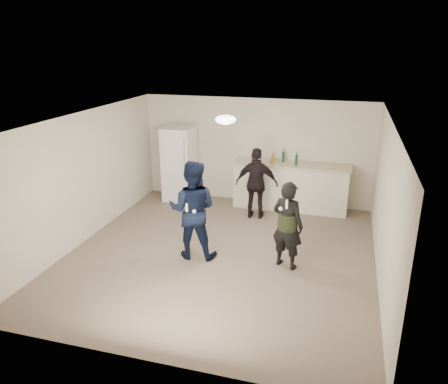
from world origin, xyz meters
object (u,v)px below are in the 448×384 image
(counter, at_px, (290,187))
(spectator, at_px, (257,184))
(man, at_px, (193,210))
(woman, at_px, (288,225))
(fridge, at_px, (179,164))
(shaker, at_px, (253,158))

(counter, relative_size, spectator, 1.64)
(counter, bearing_deg, man, -115.51)
(woman, relative_size, spectator, 0.98)
(man, bearing_deg, woman, 175.78)
(woman, bearing_deg, spectator, -44.72)
(man, distance_m, spectator, 2.24)
(fridge, bearing_deg, counter, 1.48)
(counter, relative_size, man, 1.44)
(spectator, bearing_deg, counter, -134.91)
(man, relative_size, spectator, 1.14)
(spectator, bearing_deg, man, 67.17)
(counter, distance_m, shaker, 1.10)
(shaker, xyz_separation_m, woman, (1.20, -2.73, -0.40))
(fridge, xyz_separation_m, shaker, (1.83, 0.01, 0.28))
(counter, height_order, spectator, spectator)
(counter, xyz_separation_m, shaker, (-0.88, -0.06, 0.65))
(counter, distance_m, man, 3.20)
(shaker, distance_m, woman, 3.01)
(fridge, distance_m, man, 3.10)
(fridge, height_order, shaker, fridge)
(spectator, bearing_deg, woman, 111.19)
(shaker, bearing_deg, woman, -66.26)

